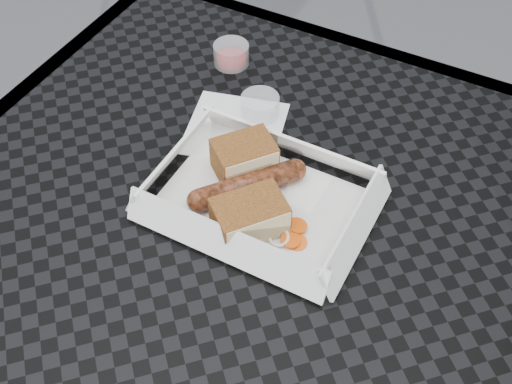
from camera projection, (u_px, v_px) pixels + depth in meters
patio_table at (246, 273)px, 0.77m from camera, size 0.80×0.80×0.74m
food_tray at (260, 202)px, 0.74m from camera, size 0.22×0.15×0.00m
bratwurst at (248, 185)px, 0.74m from camera, size 0.10×0.12×0.03m
bread_near at (244, 158)px, 0.75m from camera, size 0.08×0.09×0.04m
bread_far at (250, 216)px, 0.70m from camera, size 0.09×0.09×0.04m
veg_garnish at (288, 235)px, 0.71m from camera, size 0.03×0.03×0.00m
napkin at (235, 128)px, 0.82m from camera, size 0.15×0.15×0.00m
condiment_cup_sauce at (231, 54)px, 0.90m from camera, size 0.05×0.05×0.03m
condiment_cup_empty at (260, 107)px, 0.83m from camera, size 0.05×0.05×0.03m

